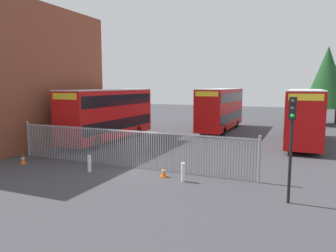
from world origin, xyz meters
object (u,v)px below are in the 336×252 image
traffic_cone_mid_forecourt (23,159)px  traffic_light_kerbside (292,130)px  double_decker_bus_behind_fence_left (305,114)px  bollard_center_front (183,172)px  traffic_cone_by_gate (164,171)px  double_decker_bus_behind_fence_right (221,108)px  bollard_near_left (89,163)px  double_decker_bus_near_gate (109,113)px

traffic_cone_mid_forecourt → traffic_light_kerbside: bearing=-1.6°
double_decker_bus_behind_fence_left → bollard_center_front: bearing=-112.0°
traffic_cone_by_gate → double_decker_bus_behind_fence_right: bearing=94.8°
double_decker_bus_behind_fence_right → bollard_center_front: double_decker_bus_behind_fence_right is taller
double_decker_bus_behind_fence_left → traffic_cone_mid_forecourt: bearing=-138.2°
double_decker_bus_behind_fence_left → traffic_cone_by_gate: size_ratio=18.32×
double_decker_bus_behind_fence_left → traffic_cone_by_gate: bearing=-117.0°
double_decker_bus_behind_fence_right → bollard_near_left: 19.25m
double_decker_bus_behind_fence_right → traffic_light_kerbside: size_ratio=2.51×
bollard_near_left → traffic_cone_mid_forecourt: bearing=-177.9°
traffic_cone_by_gate → traffic_cone_mid_forecourt: (-8.98, -0.93, 0.00)m
double_decker_bus_behind_fence_left → bollard_center_front: 14.60m
bollard_center_front → traffic_cone_by_gate: bearing=163.9°
traffic_cone_by_gate → bollard_center_front: bearing=-16.1°
traffic_cone_mid_forecourt → traffic_light_kerbside: traffic_light_kerbside is taller
double_decker_bus_behind_fence_left → traffic_light_kerbside: 14.42m
traffic_cone_by_gate → traffic_cone_mid_forecourt: 9.03m
traffic_cone_by_gate → traffic_light_kerbside: bearing=-12.3°
traffic_light_kerbside → traffic_cone_mid_forecourt: bearing=178.4°
bollard_near_left → traffic_cone_by_gate: bollard_near_left is taller
bollard_near_left → traffic_light_kerbside: bearing=-3.3°
double_decker_bus_near_gate → traffic_cone_by_gate: 12.02m
double_decker_bus_behind_fence_right → traffic_cone_by_gate: size_ratio=18.32×
bollard_near_left → traffic_cone_by_gate: (4.15, 0.75, -0.19)m
double_decker_bus_near_gate → double_decker_bus_behind_fence_right: size_ratio=1.00×
double_decker_bus_behind_fence_left → traffic_cone_by_gate: (-6.65, -13.06, -2.13)m
double_decker_bus_near_gate → double_decker_bus_behind_fence_right: 12.50m
double_decker_bus_near_gate → traffic_cone_by_gate: (8.72, -8.00, -2.13)m
bollard_near_left → traffic_cone_mid_forecourt: bollard_near_left is taller
double_decker_bus_behind_fence_left → double_decker_bus_behind_fence_right: (-8.17, 5.15, 0.00)m
traffic_light_kerbside → double_decker_bus_behind_fence_right: bearing=111.4°
traffic_cone_by_gate → traffic_light_kerbside: 6.86m
double_decker_bus_behind_fence_right → bollard_center_front: 18.87m
double_decker_bus_near_gate → bollard_near_left: (4.57, -8.75, -1.95)m
double_decker_bus_behind_fence_left → traffic_light_kerbside: size_ratio=2.51×
bollard_center_front → traffic_cone_by_gate: size_ratio=1.61×
traffic_light_kerbside → bollard_center_front: bearing=168.7°
bollard_center_front → traffic_light_kerbside: size_ratio=0.22×
bollard_near_left → bollard_center_front: size_ratio=1.00×
bollard_center_front → double_decker_bus_near_gate: bearing=140.0°
double_decker_bus_behind_fence_left → double_decker_bus_behind_fence_right: size_ratio=1.00×
double_decker_bus_behind_fence_left → bollard_center_front: (-5.43, -13.42, -1.95)m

